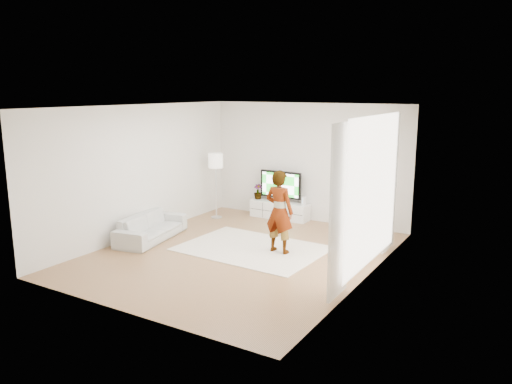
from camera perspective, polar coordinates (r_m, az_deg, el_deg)
The scene contains 17 objects.
floor at distance 9.69m, azimuth -1.91°, elevation -7.05°, with size 6.00×6.00×0.00m, color #A9774C.
ceiling at distance 9.18m, azimuth -2.03°, elevation 9.74°, with size 6.00×6.00×0.00m, color white.
wall_left at distance 10.88m, azimuth -13.10°, elevation 2.34°, with size 0.02×6.00×2.80m, color silver.
wall_right at distance 8.27m, azimuth 12.74°, elevation -0.54°, with size 0.02×6.00×2.80m, color silver.
wall_back at distance 11.93m, azimuth 5.91°, elevation 3.38°, with size 5.00×0.02×2.80m, color silver.
wall_front at distance 7.07m, azimuth -15.32°, elevation -2.75°, with size 5.00×0.02×2.80m, color silver.
window at distance 8.54m, azimuth 13.27°, elevation 0.17°, with size 0.01×2.60×2.50m, color white.
curtain_near at distance 7.39m, azimuth 9.53°, elevation -2.25°, with size 0.04×0.70×2.60m, color white.
curtain_far at distance 9.81m, azimuth 15.14°, elevation 0.94°, with size 0.04×0.70×2.60m, color white.
media_console at distance 12.22m, azimuth 2.74°, elevation -2.08°, with size 1.47×0.42×0.41m.
television at distance 12.11m, azimuth 2.83°, elevation 0.78°, with size 1.08×0.21×0.75m.
game_console at distance 11.86m, azimuth 5.50°, elevation -1.01°, with size 0.05×0.15×0.20m.
potted_plant at distance 12.43m, azimuth 0.22°, elevation 0.04°, with size 0.21×0.21×0.37m, color #3F7238.
rug at distance 9.96m, azimuth -0.47°, elevation -6.46°, with size 2.75×1.98×0.01m, color #F3E4CF.
player at distance 9.53m, azimuth 2.67°, elevation -2.25°, with size 0.59×0.38×1.61m, color #334772.
sofa at distance 10.73m, azimuth -11.87°, elevation -3.92°, with size 1.84×0.72×0.54m, color beige.
floor_lamp at distance 12.09m, azimuth -4.63°, elevation 3.26°, with size 0.35×0.35×1.59m.
Camera 1 is at (5.00, -7.69, 3.11)m, focal length 35.00 mm.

